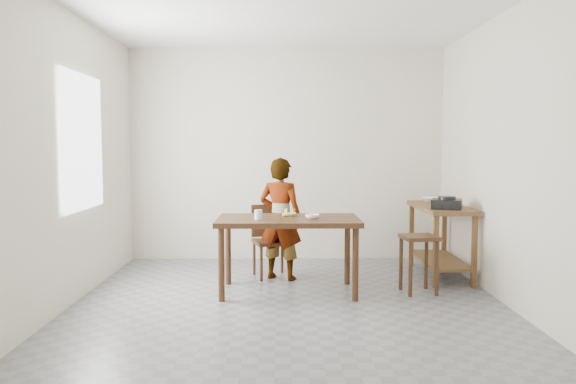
{
  "coord_description": "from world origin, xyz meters",
  "views": [
    {
      "loc": [
        -0.06,
        -5.22,
        1.46
      ],
      "look_at": [
        0.0,
        0.4,
        1.0
      ],
      "focal_mm": 35.0,
      "sensor_mm": 36.0,
      "label": 1
    }
  ],
  "objects_px": {
    "child": "(281,219)",
    "stool": "(419,264)",
    "prep_counter": "(440,241)",
    "dining_chair": "(272,242)",
    "dining_table": "(288,255)"
  },
  "relations": [
    {
      "from": "child",
      "to": "stool",
      "type": "xyz_separation_m",
      "value": [
        1.38,
        -0.6,
        -0.38
      ]
    },
    {
      "from": "prep_counter",
      "to": "dining_chair",
      "type": "xyz_separation_m",
      "value": [
        -1.89,
        -0.04,
        0.0
      ]
    },
    {
      "from": "prep_counter",
      "to": "child",
      "type": "xyz_separation_m",
      "value": [
        -1.8,
        -0.13,
        0.27
      ]
    },
    {
      "from": "child",
      "to": "dining_chair",
      "type": "relative_size",
      "value": 1.67
    },
    {
      "from": "prep_counter",
      "to": "child",
      "type": "relative_size",
      "value": 0.9
    },
    {
      "from": "dining_chair",
      "to": "stool",
      "type": "relative_size",
      "value": 1.38
    },
    {
      "from": "child",
      "to": "dining_chair",
      "type": "height_order",
      "value": "child"
    },
    {
      "from": "dining_chair",
      "to": "stool",
      "type": "height_order",
      "value": "dining_chair"
    },
    {
      "from": "prep_counter",
      "to": "stool",
      "type": "height_order",
      "value": "prep_counter"
    },
    {
      "from": "dining_chair",
      "to": "stool",
      "type": "xyz_separation_m",
      "value": [
        1.47,
        -0.7,
        -0.11
      ]
    },
    {
      "from": "stool",
      "to": "child",
      "type": "bearing_deg",
      "value": 156.35
    },
    {
      "from": "dining_chair",
      "to": "dining_table",
      "type": "bearing_deg",
      "value": -91.71
    },
    {
      "from": "prep_counter",
      "to": "dining_chair",
      "type": "bearing_deg",
      "value": -178.85
    },
    {
      "from": "child",
      "to": "dining_table",
      "type": "bearing_deg",
      "value": 119.28
    },
    {
      "from": "dining_table",
      "to": "child",
      "type": "bearing_deg",
      "value": 97.71
    }
  ]
}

